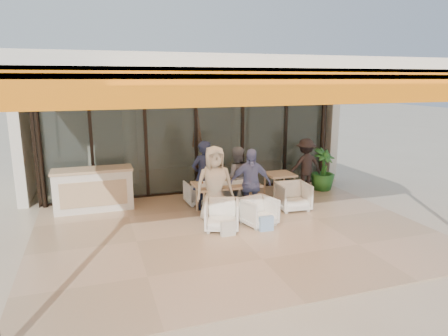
% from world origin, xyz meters
% --- Properties ---
extents(ground, '(70.00, 70.00, 0.00)m').
position_xyz_m(ground, '(0.00, 0.00, 0.00)').
color(ground, '#C6B293').
rests_on(ground, ground).
extents(terrace_floor, '(8.00, 6.00, 0.01)m').
position_xyz_m(terrace_floor, '(0.00, 0.00, 0.01)').
color(terrace_floor, tan).
rests_on(terrace_floor, ground).
extents(terrace_structure, '(8.00, 6.00, 3.40)m').
position_xyz_m(terrace_structure, '(0.00, -0.26, 3.25)').
color(terrace_structure, silver).
rests_on(terrace_structure, ground).
extents(glass_storefront, '(8.08, 0.10, 3.20)m').
position_xyz_m(glass_storefront, '(0.00, 3.00, 1.60)').
color(glass_storefront, '#9EADA3').
rests_on(glass_storefront, ground).
extents(interior_block, '(9.05, 3.62, 3.52)m').
position_xyz_m(interior_block, '(0.01, 5.31, 2.23)').
color(interior_block, silver).
rests_on(interior_block, ground).
extents(host_counter, '(1.85, 0.65, 1.04)m').
position_xyz_m(host_counter, '(-2.73, 2.30, 0.53)').
color(host_counter, silver).
rests_on(host_counter, ground).
extents(dining_table, '(1.50, 0.90, 0.93)m').
position_xyz_m(dining_table, '(0.20, 1.07, 0.69)').
color(dining_table, tan).
rests_on(dining_table, ground).
extents(chair_far_left, '(0.66, 0.63, 0.65)m').
position_xyz_m(chair_far_left, '(-0.21, 2.01, 0.33)').
color(chair_far_left, white).
rests_on(chair_far_left, ground).
extents(chair_far_right, '(0.58, 0.54, 0.59)m').
position_xyz_m(chair_far_right, '(0.63, 2.01, 0.30)').
color(chair_far_right, white).
rests_on(chair_far_right, ground).
extents(chair_near_left, '(0.88, 0.85, 0.72)m').
position_xyz_m(chair_near_left, '(-0.21, 0.11, 0.36)').
color(chair_near_left, white).
rests_on(chair_near_left, ground).
extents(chair_near_right, '(0.80, 0.77, 0.68)m').
position_xyz_m(chair_near_right, '(0.63, 0.11, 0.34)').
color(chair_near_right, white).
rests_on(chair_near_right, ground).
extents(diner_navy, '(0.71, 0.56, 1.70)m').
position_xyz_m(diner_navy, '(-0.21, 1.51, 0.85)').
color(diner_navy, '#171B32').
rests_on(diner_navy, ground).
extents(diner_grey, '(0.83, 0.70, 1.51)m').
position_xyz_m(diner_grey, '(0.63, 1.51, 0.76)').
color(diner_grey, slate).
rests_on(diner_grey, ground).
extents(diner_cream, '(0.87, 0.59, 1.71)m').
position_xyz_m(diner_cream, '(-0.21, 0.61, 0.86)').
color(diner_cream, beige).
rests_on(diner_cream, ground).
extents(diner_periwinkle, '(1.00, 0.57, 1.61)m').
position_xyz_m(diner_periwinkle, '(0.63, 0.61, 0.81)').
color(diner_periwinkle, '#6F78B9').
rests_on(diner_periwinkle, ground).
extents(tote_bag_cream, '(0.30, 0.10, 0.34)m').
position_xyz_m(tote_bag_cream, '(-0.21, -0.29, 0.17)').
color(tote_bag_cream, silver).
rests_on(tote_bag_cream, ground).
extents(tote_bag_blue, '(0.30, 0.10, 0.34)m').
position_xyz_m(tote_bag_blue, '(0.63, -0.29, 0.17)').
color(tote_bag_blue, '#99BFD8').
rests_on(tote_bag_blue, ground).
extents(side_table, '(0.70, 0.70, 0.74)m').
position_xyz_m(side_table, '(1.83, 1.56, 0.64)').
color(side_table, tan).
rests_on(side_table, ground).
extents(side_chair, '(0.77, 0.73, 0.75)m').
position_xyz_m(side_chair, '(1.83, 0.81, 0.37)').
color(side_chair, white).
rests_on(side_chair, ground).
extents(standing_woman, '(0.98, 0.57, 1.52)m').
position_xyz_m(standing_woman, '(2.91, 2.14, 0.76)').
color(standing_woman, black).
rests_on(standing_woman, ground).
extents(potted_palm, '(0.87, 0.87, 1.21)m').
position_xyz_m(potted_palm, '(3.46, 2.11, 0.60)').
color(potted_palm, '#1E5919').
rests_on(potted_palm, ground).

